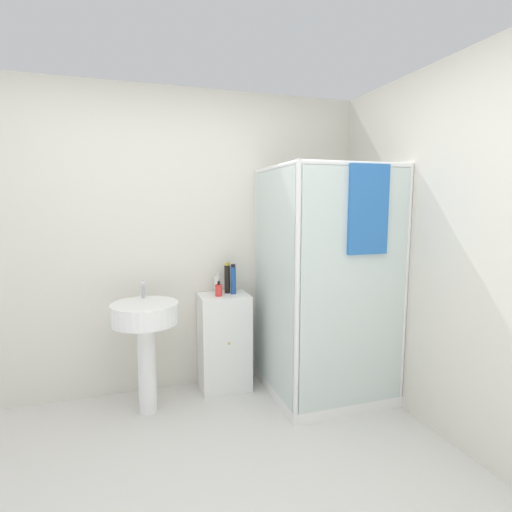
# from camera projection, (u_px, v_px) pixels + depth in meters

# --- Properties ---
(wall_back) EXTENTS (6.40, 0.06, 2.50)m
(wall_back) POSITION_uv_depth(u_px,v_px,m) (167.00, 242.00, 3.32)
(wall_back) COLOR silver
(wall_back) RESTS_ON ground_plane
(wall_right) EXTENTS (0.06, 6.40, 2.50)m
(wall_right) POSITION_uv_depth(u_px,v_px,m) (506.00, 261.00, 2.23)
(wall_right) COLOR silver
(wall_right) RESTS_ON ground_plane
(shower_enclosure) EXTENTS (0.92, 0.95, 1.86)m
(shower_enclosure) POSITION_uv_depth(u_px,v_px,m) (322.00, 338.00, 3.23)
(shower_enclosure) COLOR white
(shower_enclosure) RESTS_ON ground_plane
(vanity_cabinet) EXTENTS (0.41, 0.34, 0.82)m
(vanity_cabinet) POSITION_uv_depth(u_px,v_px,m) (224.00, 342.00, 3.38)
(vanity_cabinet) COLOR white
(vanity_cabinet) RESTS_ON ground_plane
(sink) EXTENTS (0.49, 0.49, 0.98)m
(sink) POSITION_uv_depth(u_px,v_px,m) (145.00, 328.00, 2.95)
(sink) COLOR white
(sink) RESTS_ON ground_plane
(soap_dispenser) EXTENTS (0.06, 0.06, 0.13)m
(soap_dispenser) POSITION_uv_depth(u_px,v_px,m) (219.00, 290.00, 3.26)
(soap_dispenser) COLOR red
(soap_dispenser) RESTS_ON vanity_cabinet
(shampoo_bottle_tall_black) EXTENTS (0.05, 0.05, 0.26)m
(shampoo_bottle_tall_black) POSITION_uv_depth(u_px,v_px,m) (227.00, 278.00, 3.37)
(shampoo_bottle_tall_black) COLOR black
(shampoo_bottle_tall_black) RESTS_ON vanity_cabinet
(shampoo_bottle_blue) EXTENTS (0.05, 0.05, 0.25)m
(shampoo_bottle_blue) POSITION_uv_depth(u_px,v_px,m) (233.00, 279.00, 3.33)
(shampoo_bottle_blue) COLOR #1E4C93
(shampoo_bottle_blue) RESTS_ON vanity_cabinet
(lotion_bottle_white) EXTENTS (0.05, 0.05, 0.17)m
(lotion_bottle_white) POSITION_uv_depth(u_px,v_px,m) (217.00, 284.00, 3.37)
(lotion_bottle_white) COLOR white
(lotion_bottle_white) RESTS_ON vanity_cabinet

